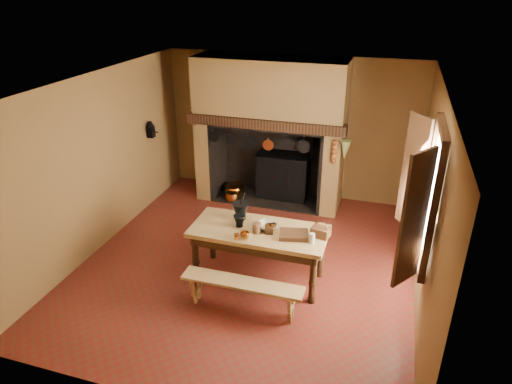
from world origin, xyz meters
TOP-DOWN VIEW (x-y plane):
  - floor at (0.00, 0.00)m, footprint 5.50×5.50m
  - ceiling at (0.00, 0.00)m, footprint 5.50×5.50m
  - back_wall at (0.00, 2.75)m, footprint 5.00×0.02m
  - wall_left at (-2.50, 0.00)m, footprint 0.02×5.50m
  - wall_right at (2.50, 0.00)m, footprint 0.02×5.50m
  - wall_front at (0.00, -2.75)m, footprint 5.00×0.02m
  - chimney_breast at (-0.30, 2.31)m, footprint 2.95×0.96m
  - iron_range at (-0.04, 2.45)m, footprint 1.12×0.55m
  - hearth_pans at (-1.05, 2.22)m, footprint 0.51×0.62m
  - hanging_pans at (-0.34, 1.81)m, footprint 1.92×0.29m
  - onion_string at (1.00, 1.79)m, footprint 0.12×0.10m
  - herb_bunch at (1.18, 1.79)m, footprint 0.20×0.20m
  - window at (2.35, -0.40)m, footprint 0.39×1.75m
  - wall_coffee_mill at (-2.42, 1.55)m, footprint 0.23×0.16m
  - work_table at (0.27, -0.35)m, footprint 1.94×0.86m
  - bench_front at (0.27, -1.10)m, footprint 1.64×0.29m
  - bench_back at (0.27, 0.32)m, footprint 1.77×0.31m
  - mortar_large at (-0.08, -0.12)m, footprint 0.25×0.25m
  - mortar_small at (-0.02, -0.35)m, footprint 0.17×0.17m
  - coffee_grinder at (0.44, -0.40)m, footprint 0.16×0.14m
  - brass_mug_a at (0.06, -0.69)m, footprint 0.08×0.08m
  - brass_mug_b at (0.47, -0.28)m, footprint 0.09×0.09m
  - mixing_bowl at (0.39, -0.29)m, footprint 0.36×0.36m
  - stoneware_crock at (0.27, -0.44)m, footprint 0.15×0.15m
  - glass_jar at (1.06, -0.48)m, footprint 0.09×0.09m
  - wicker_basket at (1.14, -0.28)m, footprint 0.28×0.23m
  - wooden_tray at (0.79, -0.41)m, footprint 0.45×0.36m
  - brass_cup at (0.16, -0.65)m, footprint 0.17×0.17m

SIDE VIEW (x-z plane):
  - floor at x=0.00m, z-range 0.00..0.00m
  - hearth_pans at x=-1.05m, z-range -0.01..0.19m
  - bench_front at x=0.27m, z-range 0.12..0.58m
  - bench_back at x=0.27m, z-range 0.12..0.62m
  - iron_range at x=-0.04m, z-range -0.32..1.28m
  - work_table at x=0.27m, z-range 0.29..1.13m
  - wooden_tray at x=0.79m, z-range 0.84..0.91m
  - mixing_bowl at x=0.39m, z-range 0.84..0.91m
  - brass_mug_a at x=0.06m, z-range 0.84..0.92m
  - brass_mug_b at x=0.47m, z-range 0.84..0.93m
  - brass_cup at x=0.16m, z-range 0.84..0.94m
  - coffee_grinder at x=0.44m, z-range 0.82..0.99m
  - glass_jar at x=1.06m, z-range 0.84..0.98m
  - stoneware_crock at x=0.27m, z-range 0.84..0.99m
  - wicker_basket at x=1.14m, z-range 0.80..1.03m
  - mortar_small at x=-0.02m, z-range 0.79..1.09m
  - mortar_large at x=-0.08m, z-range 0.77..1.19m
  - onion_string at x=1.00m, z-range 1.10..1.56m
  - hanging_pans at x=-0.34m, z-range 1.23..1.50m
  - herb_bunch at x=1.18m, z-range 1.21..1.56m
  - back_wall at x=0.00m, z-range 0.00..2.80m
  - wall_left at x=-2.50m, z-range 0.00..2.80m
  - wall_right at x=2.50m, z-range 0.00..2.80m
  - wall_front at x=0.00m, z-range 0.00..2.80m
  - wall_coffee_mill at x=-2.42m, z-range 1.36..1.67m
  - window at x=2.35m, z-range 0.82..2.58m
  - chimney_breast at x=-0.30m, z-range 0.41..3.21m
  - ceiling at x=0.00m, z-range 2.80..2.80m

